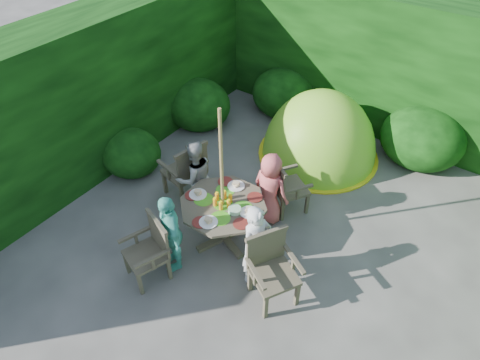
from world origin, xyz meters
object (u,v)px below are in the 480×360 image
Objects in this scene: garden_chair_front at (150,249)px; dome_tent at (317,155)px; child_back at (270,189)px; garden_chair_left at (187,170)px; child_right at (257,246)px; patio_table at (223,210)px; child_front at (170,233)px; parasol_pole at (222,182)px; child_left at (195,177)px; garden_chair_back at (285,186)px; garden_chair_right at (271,267)px.

dome_tent is (0.58, 3.61, -0.48)m from garden_chair_front.
child_back is at bearing -105.09° from dome_tent.
child_right is (1.76, -0.70, 0.08)m from garden_chair_left.
child_front is (-0.29, -0.75, 0.02)m from patio_table.
parasol_pole is 1.23m from garden_chair_left.
child_left is (0.27, -0.12, 0.07)m from garden_chair_left.
child_back is (0.29, 0.75, -0.51)m from parasol_pole.
dome_tent is (-0.21, 1.55, -0.48)m from garden_chair_back.
child_back is at bearing 63.35° from garden_chair_right.
child_back is at bearing 137.78° from child_left.
garden_chair_front reaches higher than patio_table.
garden_chair_left is 0.30m from child_left.
child_front is at bearing 87.64° from garden_chair_front.
garden_chair_right is 1.35m from child_back.
child_back reaches higher than garden_chair_right.
dome_tent is at bearing 46.21° from garden_chair_right.
patio_table is at bearing 103.19° from garden_chair_back.
parasol_pole reaches higher than garden_chair_right.
child_right is 1.02× the size of child_left.
child_back reaches higher than garden_chair_back.
child_left is at bearing 144.93° from child_front.
garden_chair_left is at bearing -137.30° from dome_tent.
child_left is 0.48× the size of dome_tent.
garden_chair_right is 0.80× the size of child_back.
parasol_pole is at bearing 87.99° from garden_chair_front.
child_back is 1.93m from dome_tent.
child_left is (-1.13, -0.74, 0.13)m from garden_chair_back.
garden_chair_left is 1.36m from child_front.
parasol_pole is at bearing 84.23° from child_right.
patio_table is at bearing -8.37° from parasol_pole.
patio_table is at bearing 87.78° from garden_chair_front.
dome_tent is (0.46, 3.33, -0.61)m from child_front.
patio_table is 0.62× the size of dome_tent.
child_right is at bearing 101.52° from garden_chair_right.
patio_table is 1.75× the size of garden_chair_back.
garden_chair_front is at bearing -111.52° from patio_table.
garden_chair_left is 0.81× the size of child_right.
dome_tent is (-0.57, 2.87, -0.62)m from child_right.
child_right is 1.13m from child_back.
garden_chair_left is 0.82× the size of child_left.
patio_table is 1.10m from garden_chair_right.
garden_chair_left is at bearing 17.34° from child_back.
garden_chair_left is 1.89m from child_right.
child_right is at bearing -97.40° from dome_tent.
child_front is 0.48× the size of dome_tent.
garden_chair_left is 2.54m from dome_tent.
child_right is (0.75, -0.29, -0.48)m from parasol_pole.
patio_table is at bearing 92.84° from child_left.
child_right is at bearing 92.78° from child_left.
child_back is 1.60m from child_front.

